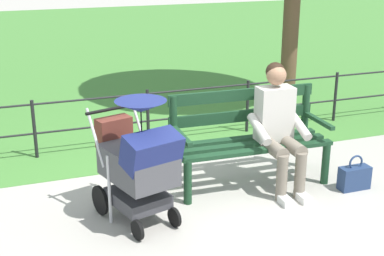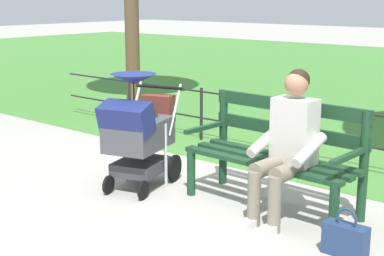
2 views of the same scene
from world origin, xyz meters
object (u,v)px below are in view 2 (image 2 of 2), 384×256
park_bench (277,149)px  handbag (345,239)px  person_on_bench (287,142)px  stroller (139,130)px

park_bench → handbag: 1.17m
park_bench → handbag: bearing=149.3°
person_on_bench → handbag: 0.96m
handbag → stroller: bearing=-2.5°
person_on_bench → park_bench: bearing=-44.0°
park_bench → stroller: size_ratio=1.41×
stroller → handbag: size_ratio=3.11×
park_bench → person_on_bench: person_on_bench is taller
person_on_bench → handbag: size_ratio=3.45×
park_bench → person_on_bench: (-0.23, 0.22, 0.15)m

